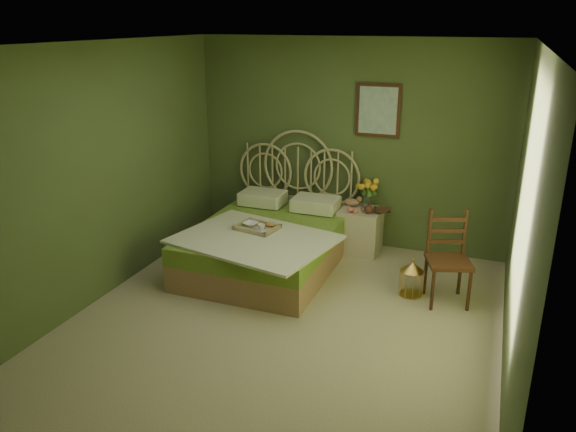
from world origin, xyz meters
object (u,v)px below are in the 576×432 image
at_px(nightstand, 361,224).
at_px(birdcage, 412,279).
at_px(chair, 450,252).
at_px(bed, 269,240).

bearing_deg(nightstand, birdcage, -51.15).
bearing_deg(nightstand, chair, -39.13).
relative_size(bed, chair, 2.42).
xyz_separation_m(bed, nightstand, (0.91, 0.81, 0.04)).
relative_size(chair, birdcage, 2.53).
distance_m(nightstand, chair, 1.51).
distance_m(chair, birdcage, 0.50).
bearing_deg(bed, birdcage, -6.27).
relative_size(bed, birdcage, 6.12).
bearing_deg(chair, nightstand, 121.84).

